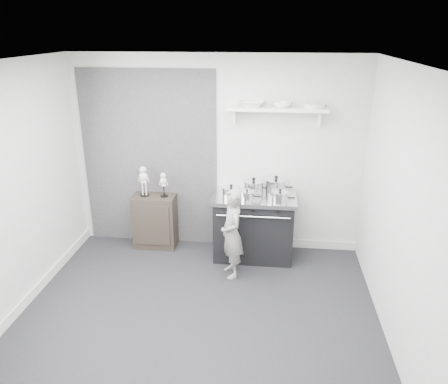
{
  "coord_description": "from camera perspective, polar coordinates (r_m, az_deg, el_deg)",
  "views": [
    {
      "loc": [
        0.75,
        -3.96,
        3.0
      ],
      "look_at": [
        0.2,
        0.95,
        1.13
      ],
      "focal_mm": 35.0,
      "sensor_mm": 36.0,
      "label": 1
    }
  ],
  "objects": [
    {
      "name": "side_cabinet",
      "position": [
        6.36,
        -8.96,
        -3.77
      ],
      "size": [
        0.6,
        0.35,
        0.78
      ],
      "primitive_type": "cube",
      "color": "black",
      "rests_on": "ground"
    },
    {
      "name": "pot_front_left",
      "position": [
        5.73,
        0.95,
        -0.05
      ],
      "size": [
        0.32,
        0.24,
        0.19
      ],
      "color": "silver",
      "rests_on": "stove"
    },
    {
      "name": "pot_front_center",
      "position": [
        5.66,
        3.03,
        -0.45
      ],
      "size": [
        0.27,
        0.19,
        0.16
      ],
      "color": "silver",
      "rests_on": "stove"
    },
    {
      "name": "pot_back_right",
      "position": [
        5.92,
        6.78,
        0.78
      ],
      "size": [
        0.37,
        0.28,
        0.25
      ],
      "color": "silver",
      "rests_on": "stove"
    },
    {
      "name": "skeleton_torso",
      "position": [
        6.11,
        -7.91,
        1.17
      ],
      "size": [
        0.11,
        0.07,
        0.4
      ],
      "primitive_type": null,
      "color": "beige",
      "rests_on": "side_cabinet"
    },
    {
      "name": "pot_front_right",
      "position": [
        5.62,
        7.32,
        -0.63
      ],
      "size": [
        0.3,
        0.22,
        0.19
      ],
      "color": "silver",
      "rests_on": "stove"
    },
    {
      "name": "pot_back_left",
      "position": [
        5.9,
        3.87,
        0.68
      ],
      "size": [
        0.36,
        0.27,
        0.22
      ],
      "color": "silver",
      "rests_on": "stove"
    },
    {
      "name": "plate_stack",
      "position": [
        5.73,
        11.73,
        10.98
      ],
      "size": [
        0.26,
        0.26,
        0.06
      ],
      "primitive_type": "cylinder",
      "color": "silver",
      "rests_on": "wall_shelf"
    },
    {
      "name": "stove",
      "position": [
        6.01,
        3.9,
        -4.42
      ],
      "size": [
        1.11,
        0.69,
        0.89
      ],
      "color": "black",
      "rests_on": "ground"
    },
    {
      "name": "bowl_large",
      "position": [
        5.71,
        3.67,
        11.43
      ],
      "size": [
        0.33,
        0.33,
        0.08
      ],
      "primitive_type": "imported",
      "color": "white",
      "rests_on": "wall_shelf"
    },
    {
      "name": "ground",
      "position": [
        5.03,
        -3.6,
        -15.96
      ],
      "size": [
        4.0,
        4.0,
        0.0
      ],
      "primitive_type": "plane",
      "color": "black",
      "rests_on": "ground"
    },
    {
      "name": "child",
      "position": [
        5.48,
        1.03,
        -5.44
      ],
      "size": [
        0.41,
        0.5,
        1.17
      ],
      "primitive_type": "imported",
      "rotation": [
        0.0,
        0.0,
        -1.2
      ],
      "color": "gray",
      "rests_on": "ground"
    },
    {
      "name": "wall_shelf",
      "position": [
        5.73,
        6.92,
        10.62
      ],
      "size": [
        1.3,
        0.26,
        0.24
      ],
      "color": "white",
      "rests_on": "room_shell"
    },
    {
      "name": "room_shell",
      "position": [
        4.41,
        -4.89,
        2.69
      ],
      "size": [
        4.02,
        3.62,
        2.71
      ],
      "color": "beige",
      "rests_on": "ground"
    },
    {
      "name": "bowl_small",
      "position": [
        5.71,
        7.6,
        11.26
      ],
      "size": [
        0.24,
        0.24,
        0.08
      ],
      "primitive_type": "imported",
      "color": "white",
      "rests_on": "wall_shelf"
    },
    {
      "name": "skeleton_full",
      "position": [
        6.17,
        -10.45,
        1.69
      ],
      "size": [
        0.14,
        0.09,
        0.5
      ],
      "primitive_type": null,
      "color": "beige",
      "rests_on": "side_cabinet"
    }
  ]
}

